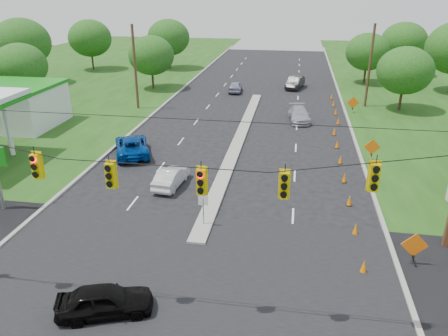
# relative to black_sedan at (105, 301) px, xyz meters

# --- Properties ---
(ground) EXTENTS (160.00, 160.00, 0.00)m
(ground) POSITION_rel_black_sedan_xyz_m (2.53, 1.69, -0.67)
(ground) COLOR black
(ground) RESTS_ON ground
(cross_street) EXTENTS (160.00, 14.00, 0.02)m
(cross_street) POSITION_rel_black_sedan_xyz_m (2.53, 1.69, -0.67)
(cross_street) COLOR black
(cross_street) RESTS_ON ground
(curb_left) EXTENTS (0.25, 110.00, 0.16)m
(curb_left) POSITION_rel_black_sedan_xyz_m (-7.57, 31.69, -0.67)
(curb_left) COLOR gray
(curb_left) RESTS_ON ground
(curb_right) EXTENTS (0.25, 110.00, 0.16)m
(curb_right) POSITION_rel_black_sedan_xyz_m (12.63, 31.69, -0.67)
(curb_right) COLOR gray
(curb_right) RESTS_ON ground
(median) EXTENTS (1.00, 34.00, 0.18)m
(median) POSITION_rel_black_sedan_xyz_m (2.53, 22.69, -0.67)
(median) COLOR gray
(median) RESTS_ON ground
(median_sign) EXTENTS (0.55, 0.06, 2.05)m
(median_sign) POSITION_rel_black_sedan_xyz_m (2.53, 7.69, 0.79)
(median_sign) COLOR gray
(median_sign) RESTS_ON ground
(signal_span) EXTENTS (25.60, 0.32, 9.00)m
(signal_span) POSITION_rel_black_sedan_xyz_m (2.48, 0.69, 4.30)
(signal_span) COLOR #422D1C
(signal_span) RESTS_ON ground
(utility_pole_far_left) EXTENTS (0.28, 0.28, 9.00)m
(utility_pole_far_left) POSITION_rel_black_sedan_xyz_m (-9.97, 31.69, 3.83)
(utility_pole_far_left) COLOR #422D1C
(utility_pole_far_left) RESTS_ON ground
(utility_pole_far_right) EXTENTS (0.28, 0.28, 9.00)m
(utility_pole_far_right) POSITION_rel_black_sedan_xyz_m (15.03, 36.69, 3.83)
(utility_pole_far_right) COLOR #422D1C
(utility_pole_far_right) RESTS_ON ground
(cone_0) EXTENTS (0.32, 0.32, 0.70)m
(cone_0) POSITION_rel_black_sedan_xyz_m (10.94, 4.69, -0.32)
(cone_0) COLOR orange
(cone_0) RESTS_ON ground
(cone_1) EXTENTS (0.32, 0.32, 0.70)m
(cone_1) POSITION_rel_black_sedan_xyz_m (10.94, 8.19, -0.32)
(cone_1) COLOR orange
(cone_1) RESTS_ON ground
(cone_2) EXTENTS (0.32, 0.32, 0.70)m
(cone_2) POSITION_rel_black_sedan_xyz_m (10.94, 11.69, -0.32)
(cone_2) COLOR orange
(cone_2) RESTS_ON ground
(cone_3) EXTENTS (0.32, 0.32, 0.70)m
(cone_3) POSITION_rel_black_sedan_xyz_m (10.94, 15.19, -0.32)
(cone_3) COLOR orange
(cone_3) RESTS_ON ground
(cone_4) EXTENTS (0.32, 0.32, 0.70)m
(cone_4) POSITION_rel_black_sedan_xyz_m (10.94, 18.69, -0.32)
(cone_4) COLOR orange
(cone_4) RESTS_ON ground
(cone_5) EXTENTS (0.32, 0.32, 0.70)m
(cone_5) POSITION_rel_black_sedan_xyz_m (10.94, 22.19, -0.32)
(cone_5) COLOR orange
(cone_5) RESTS_ON ground
(cone_6) EXTENTS (0.32, 0.32, 0.70)m
(cone_6) POSITION_rel_black_sedan_xyz_m (10.94, 25.69, -0.32)
(cone_6) COLOR orange
(cone_6) RESTS_ON ground
(cone_7) EXTENTS (0.32, 0.32, 0.70)m
(cone_7) POSITION_rel_black_sedan_xyz_m (11.54, 29.19, -0.32)
(cone_7) COLOR orange
(cone_7) RESTS_ON ground
(cone_8) EXTENTS (0.32, 0.32, 0.70)m
(cone_8) POSITION_rel_black_sedan_xyz_m (11.54, 32.69, -0.32)
(cone_8) COLOR orange
(cone_8) RESTS_ON ground
(cone_9) EXTENTS (0.32, 0.32, 0.70)m
(cone_9) POSITION_rel_black_sedan_xyz_m (11.54, 36.19, -0.32)
(cone_9) COLOR orange
(cone_9) RESTS_ON ground
(cone_10) EXTENTS (0.32, 0.32, 0.70)m
(cone_10) POSITION_rel_black_sedan_xyz_m (11.54, 39.69, -0.32)
(cone_10) COLOR orange
(cone_10) RESTS_ON ground
(work_sign_0) EXTENTS (1.27, 0.58, 1.37)m
(work_sign_0) POSITION_rel_black_sedan_xyz_m (13.33, 5.69, 0.42)
(work_sign_0) COLOR black
(work_sign_0) RESTS_ON ground
(work_sign_1) EXTENTS (1.27, 0.58, 1.37)m
(work_sign_1) POSITION_rel_black_sedan_xyz_m (13.33, 19.69, 0.42)
(work_sign_1) COLOR black
(work_sign_1) RESTS_ON ground
(work_sign_2) EXTENTS (1.27, 0.58, 1.37)m
(work_sign_2) POSITION_rel_black_sedan_xyz_m (13.33, 33.69, 0.42)
(work_sign_2) COLOR black
(work_sign_2) RESTS_ON ground
(tree_2) EXTENTS (5.88, 5.88, 6.86)m
(tree_2) POSITION_rel_black_sedan_xyz_m (-23.47, 31.69, 3.67)
(tree_2) COLOR black
(tree_2) RESTS_ON ground
(tree_3) EXTENTS (7.56, 7.56, 8.82)m
(tree_3) POSITION_rel_black_sedan_xyz_m (-29.47, 41.69, 4.91)
(tree_3) COLOR black
(tree_3) RESTS_ON ground
(tree_4) EXTENTS (6.72, 6.72, 7.84)m
(tree_4) POSITION_rel_black_sedan_xyz_m (-25.47, 53.69, 4.29)
(tree_4) COLOR black
(tree_4) RESTS_ON ground
(tree_5) EXTENTS (5.88, 5.88, 6.86)m
(tree_5) POSITION_rel_black_sedan_xyz_m (-11.47, 41.69, 3.67)
(tree_5) COLOR black
(tree_5) RESTS_ON ground
(tree_6) EXTENTS (6.72, 6.72, 7.84)m
(tree_6) POSITION_rel_black_sedan_xyz_m (-13.47, 56.69, 4.29)
(tree_6) COLOR black
(tree_6) RESTS_ON ground
(tree_9) EXTENTS (5.88, 5.88, 6.86)m
(tree_9) POSITION_rel_black_sedan_xyz_m (18.53, 35.69, 3.67)
(tree_9) COLOR black
(tree_9) RESTS_ON ground
(tree_11) EXTENTS (6.72, 6.72, 7.84)m
(tree_11) POSITION_rel_black_sedan_xyz_m (22.53, 56.69, 4.29)
(tree_11) COLOR black
(tree_11) RESTS_ON ground
(tree_12) EXTENTS (5.88, 5.88, 6.86)m
(tree_12) POSITION_rel_black_sedan_xyz_m (16.53, 49.69, 3.67)
(tree_12) COLOR black
(tree_12) RESTS_ON ground
(black_sedan) EXTENTS (4.24, 2.79, 1.34)m
(black_sedan) POSITION_rel_black_sedan_xyz_m (0.00, 0.00, 0.00)
(black_sedan) COLOR black
(black_sedan) RESTS_ON ground
(white_sedan) EXTENTS (1.73, 4.01, 1.28)m
(white_sedan) POSITION_rel_black_sedan_xyz_m (-0.77, 12.68, -0.03)
(white_sedan) COLOR silver
(white_sedan) RESTS_ON ground
(blue_pickup) EXTENTS (4.48, 6.00, 1.51)m
(blue_pickup) POSITION_rel_black_sedan_xyz_m (-5.54, 17.98, 0.09)
(blue_pickup) COLOR #01338D
(blue_pickup) RESTS_ON ground
(silver_car_far) EXTENTS (2.47, 4.90, 1.37)m
(silver_car_far) POSITION_rel_black_sedan_xyz_m (7.71, 29.77, 0.01)
(silver_car_far) COLOR #9D9EAA
(silver_car_far) RESTS_ON ground
(silver_car_oncoming) EXTENTS (1.90, 4.11, 1.37)m
(silver_car_oncoming) POSITION_rel_black_sedan_xyz_m (-0.48, 41.60, 0.01)
(silver_car_oncoming) COLOR #8A8CA7
(silver_car_oncoming) RESTS_ON ground
(dark_car_receding) EXTENTS (2.68, 5.04, 1.58)m
(dark_car_receding) POSITION_rel_black_sedan_xyz_m (7.07, 45.04, 0.12)
(dark_car_receding) COLOR black
(dark_car_receding) RESTS_ON ground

